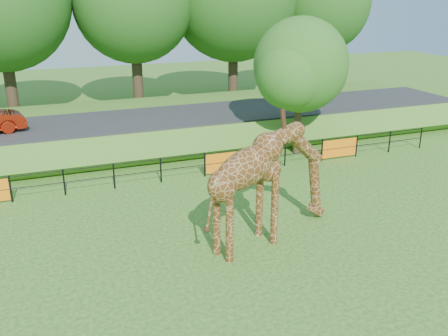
{
  "coord_description": "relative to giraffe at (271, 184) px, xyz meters",
  "views": [
    {
      "loc": [
        -4.7,
        -11.8,
        7.82
      ],
      "look_at": [
        1.18,
        3.49,
        2.0
      ],
      "focal_mm": 40.0,
      "sensor_mm": 36.0,
      "label": 1
    }
  ],
  "objects": [
    {
      "name": "ground",
      "position": [
        -2.12,
        -1.67,
        -1.92
      ],
      "size": [
        90.0,
        90.0,
        0.0
      ],
      "primitive_type": "plane",
      "color": "#215B16",
      "rests_on": "ground"
    },
    {
      "name": "giraffe",
      "position": [
        0.0,
        0.0,
        0.0
      ],
      "size": [
        5.42,
        2.69,
        3.85
      ],
      "primitive_type": null,
      "rotation": [
        0.0,
        0.0,
        0.33
      ],
      "color": "#583112",
      "rests_on": "ground"
    },
    {
      "name": "perimeter_fence",
      "position": [
        -2.12,
        6.33,
        -1.37
      ],
      "size": [
        28.07,
        0.1,
        1.1
      ],
      "primitive_type": null,
      "color": "black",
      "rests_on": "ground"
    },
    {
      "name": "embankment",
      "position": [
        -2.12,
        13.83,
        -1.27
      ],
      "size": [
        40.0,
        9.0,
        1.3
      ],
      "primitive_type": "cube",
      "color": "#215B16",
      "rests_on": "ground"
    },
    {
      "name": "road",
      "position": [
        -2.12,
        12.33,
        -0.56
      ],
      "size": [
        40.0,
        5.0,
        0.12
      ],
      "primitive_type": "cube",
      "color": "#28282A",
      "rests_on": "embankment"
    },
    {
      "name": "visitor",
      "position": [
        2.82,
        6.99,
        -1.2
      ],
      "size": [
        0.59,
        0.46,
        1.44
      ],
      "primitive_type": "imported",
      "rotation": [
        0.0,
        0.0,
        2.9
      ],
      "color": "black",
      "rests_on": "ground"
    },
    {
      "name": "tree_east",
      "position": [
        5.48,
        7.96,
        2.36
      ],
      "size": [
        5.4,
        4.71,
        6.76
      ],
      "color": "#2F2315",
      "rests_on": "ground"
    },
    {
      "name": "bg_tree_line",
      "position": [
        -0.23,
        20.33,
        5.27
      ],
      "size": [
        37.3,
        8.8,
        11.82
      ],
      "color": "#2F2315",
      "rests_on": "ground"
    }
  ]
}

